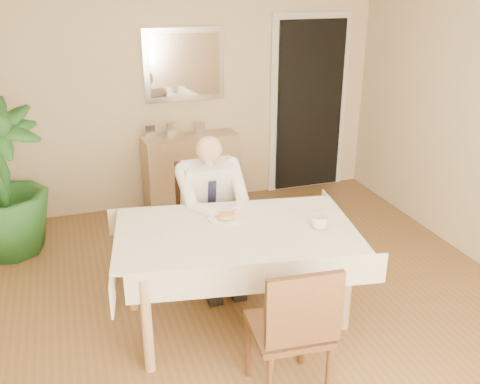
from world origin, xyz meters
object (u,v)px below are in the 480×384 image
object	(u,v)px
chair_near	(295,326)
seated_man	(213,205)
coffee_mug	(319,222)
chair_far	(205,209)
sideboard	(192,172)
dining_table	(236,240)
potted_palm	(0,181)

from	to	relation	value
chair_near	seated_man	xyz separation A→B (m)	(-0.07, 1.49, 0.16)
chair_near	coffee_mug	xyz separation A→B (m)	(0.50, 0.72, 0.27)
coffee_mug	chair_far	bearing A→B (deg)	118.13
sideboard	dining_table	bearing A→B (deg)	-99.86
coffee_mug	chair_near	bearing A→B (deg)	-124.51
chair_far	chair_near	world-z (taller)	chair_far
chair_near	coffee_mug	size ratio (longest dim) A/B	7.70
seated_man	potted_palm	xyz separation A→B (m)	(-1.68, 1.08, 0.02)
chair_far	seated_man	xyz separation A→B (m)	(0.00, -0.29, 0.15)
seated_man	sideboard	world-z (taller)	seated_man
chair_far	dining_table	bearing A→B (deg)	-82.67
sideboard	potted_palm	world-z (taller)	potted_palm
dining_table	seated_man	distance (m)	0.59
chair_near	coffee_mug	distance (m)	0.92
dining_table	sideboard	bearing A→B (deg)	94.53
seated_man	coffee_mug	size ratio (longest dim) A/B	10.16
chair_far	potted_palm	size ratio (longest dim) A/B	0.67
chair_far	sideboard	distance (m)	1.30
chair_far	chair_near	size ratio (longest dim) A/B	1.01
dining_table	chair_near	xyz separation A→B (m)	(0.07, -0.90, -0.13)
coffee_mug	potted_palm	size ratio (longest dim) A/B	0.09
coffee_mug	dining_table	bearing A→B (deg)	162.93
dining_table	seated_man	xyz separation A→B (m)	(0.00, 0.59, 0.02)
dining_table	coffee_mug	bearing A→B (deg)	-7.60
coffee_mug	sideboard	bearing A→B (deg)	99.19
dining_table	chair_far	xyz separation A→B (m)	(0.00, 0.89, -0.13)
chair_far	sideboard	size ratio (longest dim) A/B	0.93
seated_man	coffee_mug	distance (m)	0.96
dining_table	potted_palm	size ratio (longest dim) A/B	1.32
chair_far	seated_man	size ratio (longest dim) A/B	0.76
chair_far	chair_near	bearing A→B (deg)	-80.45
coffee_mug	sideboard	distance (m)	2.41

